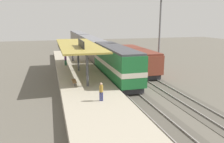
% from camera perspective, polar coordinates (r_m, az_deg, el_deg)
% --- Properties ---
extents(ground_plane, '(120.00, 120.00, 0.00)m').
position_cam_1_polar(ground_plane, '(34.47, 2.56, -0.56)').
color(ground_plane, '#5B564C').
extents(track_near, '(3.20, 110.00, 0.16)m').
position_cam_1_polar(track_near, '(33.91, -0.65, -0.72)').
color(track_near, '#4E4941').
rests_on(track_near, ground).
extents(track_far, '(3.20, 110.00, 0.16)m').
position_cam_1_polar(track_far, '(35.34, 6.58, -0.24)').
color(track_far, '#4E4941').
rests_on(track_far, ground).
extents(platform, '(6.00, 44.00, 0.90)m').
position_cam_1_polar(platform, '(32.98, -8.40, -0.52)').
color(platform, '#A89E89').
rests_on(platform, ground).
extents(station_canopy, '(5.20, 18.00, 4.70)m').
position_cam_1_polar(station_canopy, '(32.18, -8.62, 6.53)').
color(station_canopy, '#47474C').
rests_on(station_canopy, platform).
extents(platform_bench, '(0.44, 1.70, 0.50)m').
position_cam_1_polar(platform_bench, '(25.71, -9.54, -2.40)').
color(platform_bench, '#333338').
rests_on(platform_bench, platform).
extents(locomotive, '(2.93, 14.43, 4.44)m').
position_cam_1_polar(locomotive, '(30.36, 0.90, 2.23)').
color(locomotive, '#28282D').
rests_on(locomotive, track_near).
extents(passenger_carriage_front, '(2.90, 20.00, 4.24)m').
position_cam_1_polar(passenger_carriage_front, '(47.72, -5.23, 6.04)').
color(passenger_carriage_front, '#28282D').
rests_on(passenger_carriage_front, track_near).
extents(passenger_carriage_rear, '(2.90, 20.00, 4.24)m').
position_cam_1_polar(passenger_carriage_rear, '(68.18, -8.41, 8.06)').
color(passenger_carriage_rear, '#28282D').
rests_on(passenger_carriage_rear, track_near).
extents(freight_car, '(2.80, 12.00, 3.54)m').
position_cam_1_polar(freight_car, '(35.33, 6.40, 2.97)').
color(freight_car, '#28282D').
rests_on(freight_car, track_far).
extents(light_mast, '(1.10, 1.10, 11.70)m').
position_cam_1_polar(light_mast, '(35.40, 12.12, 13.24)').
color(light_mast, slate).
rests_on(light_mast, ground).
extents(person_waiting, '(0.34, 0.34, 1.71)m').
position_cam_1_polar(person_waiting, '(36.82, -11.66, 3.01)').
color(person_waiting, '#23603D').
rests_on(person_waiting, platform).
extents(person_walking, '(0.34, 0.34, 1.71)m').
position_cam_1_polar(person_walking, '(20.37, -2.75, -4.87)').
color(person_walking, navy).
rests_on(person_walking, platform).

